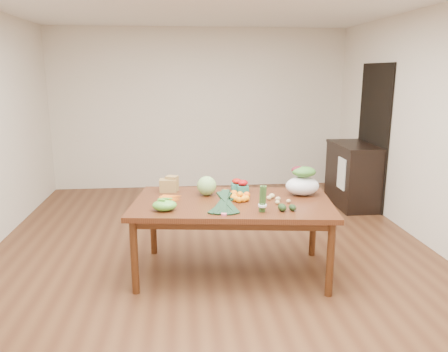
{
  "coord_description": "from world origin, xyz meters",
  "views": [
    {
      "loc": [
        -0.33,
        -4.52,
        1.98
      ],
      "look_at": [
        0.12,
        0.0,
        0.89
      ],
      "focal_mm": 35.0,
      "sensor_mm": 36.0,
      "label": 1
    }
  ],
  "objects": [
    {
      "name": "strawberry_basket_a",
      "position": [
        0.25,
        -0.06,
        0.8
      ],
      "size": [
        0.12,
        0.12,
        0.1
      ],
      "primitive_type": null,
      "rotation": [
        0.0,
        0.0,
        -0.13
      ],
      "color": "#B71B0C",
      "rests_on": "dining_table"
    },
    {
      "name": "carrots",
      "position": [
        -0.44,
        -0.35,
        0.76
      ],
      "size": [
        0.25,
        0.24,
        0.03
      ],
      "primitive_type": null,
      "rotation": [
        0.0,
        0.0,
        -0.13
      ],
      "color": "orange",
      "rests_on": "dining_table"
    },
    {
      "name": "kale_bunch",
      "position": [
        0.04,
        -0.8,
        0.83
      ],
      "size": [
        0.37,
        0.44,
        0.16
      ],
      "primitive_type": null,
      "rotation": [
        0.0,
        0.0,
        -0.13
      ],
      "color": "black",
      "rests_on": "dining_table"
    },
    {
      "name": "room_walls",
      "position": [
        0.0,
        0.0,
        1.35
      ],
      "size": [
        5.02,
        6.02,
        2.7
      ],
      "color": "silver",
      "rests_on": "floor"
    },
    {
      "name": "floor",
      "position": [
        0.0,
        0.0,
        0.0
      ],
      "size": [
        6.0,
        6.0,
        0.0
      ],
      "primitive_type": "plane",
      "color": "brown",
      "rests_on": "ground"
    },
    {
      "name": "mandarin_cluster",
      "position": [
        0.23,
        -0.45,
        0.8
      ],
      "size": [
        0.2,
        0.2,
        0.09
      ],
      "primitive_type": null,
      "rotation": [
        0.0,
        0.0,
        -0.13
      ],
      "color": "orange",
      "rests_on": "dining_table"
    },
    {
      "name": "snap_pea_bag",
      "position": [
        -0.49,
        -0.7,
        0.8
      ],
      "size": [
        0.22,
        0.17,
        0.1
      ],
      "primitive_type": "ellipsoid",
      "color": "#68B23C",
      "rests_on": "dining_table"
    },
    {
      "name": "cabinet",
      "position": [
        2.22,
        1.62,
        0.47
      ],
      "size": [
        0.52,
        1.02,
        0.94
      ],
      "primitive_type": "cube",
      "color": "black",
      "rests_on": "floor"
    },
    {
      "name": "strawberry_basket_b",
      "position": [
        0.3,
        -0.16,
        0.8
      ],
      "size": [
        0.13,
        0.13,
        0.1
      ],
      "primitive_type": null,
      "rotation": [
        0.0,
        0.0,
        -0.13
      ],
      "color": "#B00B11",
      "rests_on": "dining_table"
    },
    {
      "name": "orange_c",
      "position": [
        0.31,
        -0.39,
        0.78
      ],
      "size": [
        0.07,
        0.07,
        0.07
      ],
      "primitive_type": "sphere",
      "color": "orange",
      "rests_on": "dining_table"
    },
    {
      "name": "orange_a",
      "position": [
        0.1,
        -0.29,
        0.79
      ],
      "size": [
        0.07,
        0.07,
        0.07
      ],
      "primitive_type": "sphere",
      "color": "orange",
      "rests_on": "dining_table"
    },
    {
      "name": "potato_c",
      "position": [
        0.6,
        -0.52,
        0.77
      ],
      "size": [
        0.05,
        0.05,
        0.05
      ],
      "primitive_type": "ellipsoid",
      "color": "tan",
      "rests_on": "dining_table"
    },
    {
      "name": "dining_table",
      "position": [
        0.16,
        -0.47,
        0.38
      ],
      "size": [
        2.04,
        1.3,
        0.75
      ],
      "primitive_type": "cube",
      "rotation": [
        0.0,
        0.0,
        -0.13
      ],
      "color": "#4B2411",
      "rests_on": "floor"
    },
    {
      "name": "cabbage",
      "position": [
        -0.08,
        -0.23,
        0.85
      ],
      "size": [
        0.2,
        0.2,
        0.2
      ],
      "primitive_type": "sphere",
      "color": "#89B267",
      "rests_on": "dining_table"
    },
    {
      "name": "potato_a",
      "position": [
        0.52,
        -0.47,
        0.77
      ],
      "size": [
        0.05,
        0.04,
        0.04
      ],
      "primitive_type": "ellipsoid",
      "color": "tan",
      "rests_on": "dining_table"
    },
    {
      "name": "salad_bag",
      "position": [
        0.89,
        -0.32,
        0.88
      ],
      "size": [
        0.37,
        0.3,
        0.27
      ],
      "primitive_type": null,
      "rotation": [
        0.0,
        0.0,
        -0.13
      ],
      "color": "white",
      "rests_on": "dining_table"
    },
    {
      "name": "potato_d",
      "position": [
        0.56,
        -0.41,
        0.77
      ],
      "size": [
        0.06,
        0.05,
        0.05
      ],
      "primitive_type": "ellipsoid",
      "color": "tan",
      "rests_on": "dining_table"
    },
    {
      "name": "potato_e",
      "position": [
        0.68,
        -0.59,
        0.77
      ],
      "size": [
        0.04,
        0.04,
        0.04
      ],
      "primitive_type": "ellipsoid",
      "color": "tan",
      "rests_on": "dining_table"
    },
    {
      "name": "asparagus_bundle",
      "position": [
        0.38,
        -0.84,
        0.88
      ],
      "size": [
        0.09,
        0.13,
        0.26
      ],
      "primitive_type": null,
      "rotation": [
        0.15,
        0.0,
        -0.13
      ],
      "color": "#3C6F33",
      "rests_on": "dining_table"
    },
    {
      "name": "orange_b",
      "position": [
        0.19,
        -0.33,
        0.79
      ],
      "size": [
        0.07,
        0.07,
        0.07
      ],
      "primitive_type": "sphere",
      "color": "#FF570F",
      "rests_on": "dining_table"
    },
    {
      "name": "paper_bag",
      "position": [
        -0.48,
        -0.06,
        0.83
      ],
      "size": [
        0.25,
        0.22,
        0.16
      ],
      "primitive_type": null,
      "rotation": [
        0.0,
        0.0,
        -0.13
      ],
      "color": "#9A7645",
      "rests_on": "dining_table"
    },
    {
      "name": "avocado_b",
      "position": [
        0.66,
        -0.82,
        0.78
      ],
      "size": [
        0.08,
        0.1,
        0.06
      ],
      "primitive_type": "ellipsoid",
      "rotation": [
        0.0,
        0.0,
        0.3
      ],
      "color": "black",
      "rests_on": "dining_table"
    },
    {
      "name": "avocado_a",
      "position": [
        0.57,
        -0.82,
        0.78
      ],
      "size": [
        0.1,
        0.12,
        0.07
      ],
      "primitive_type": "ellipsoid",
      "rotation": [
        0.0,
        0.0,
        0.3
      ],
      "color": "black",
      "rests_on": "dining_table"
    },
    {
      "name": "dish_towel",
      "position": [
        1.96,
        1.4,
        0.55
      ],
      "size": [
        0.02,
        0.28,
        0.45
      ],
      "primitive_type": "cube",
      "color": "white",
      "rests_on": "cabinet"
    },
    {
      "name": "doorway_dark",
      "position": [
        2.48,
        1.6,
        1.05
      ],
      "size": [
        0.02,
        1.0,
        2.1
      ],
      "primitive_type": "cube",
      "color": "black",
      "rests_on": "floor"
    },
    {
      "name": "potato_b",
      "position": [
        0.57,
        -0.62,
        0.77
      ],
      "size": [
        0.05,
        0.04,
        0.04
      ],
      "primitive_type": "ellipsoid",
      "color": "tan",
      "rests_on": "dining_table"
    }
  ]
}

